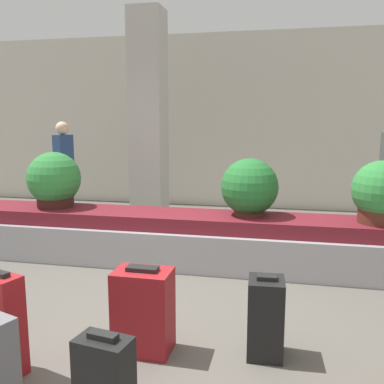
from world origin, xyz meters
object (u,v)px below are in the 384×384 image
at_px(pillar, 149,122).
at_px(potted_plant_1, 382,193).
at_px(suitcase_2, 143,311).
at_px(traveler_1, 64,160).
at_px(suitcase_0, 266,317).
at_px(potted_plant_2, 249,188).
at_px(suitcase_6, 3,325).
at_px(potted_plant_0, 54,181).

distance_m(pillar, potted_plant_1, 3.40).
relative_size(suitcase_2, traveler_1, 0.39).
relative_size(potted_plant_1, traveler_1, 0.40).
distance_m(suitcase_0, traveler_1, 5.42).
bearing_deg(suitcase_0, potted_plant_2, 95.15).
bearing_deg(potted_plant_2, suitcase_0, -81.79).
distance_m(pillar, suitcase_2, 3.80).
bearing_deg(suitcase_0, suitcase_6, -163.91).
bearing_deg(suitcase_6, pillar, 110.63).
xyz_separation_m(suitcase_2, potted_plant_0, (-1.79, 1.98, 0.60)).
bearing_deg(suitcase_6, potted_plant_1, 57.98).
height_order(pillar, potted_plant_2, pillar).
xyz_separation_m(suitcase_6, potted_plant_2, (1.37, 2.46, 0.55)).
relative_size(potted_plant_1, potted_plant_2, 1.02).
bearing_deg(pillar, suitcase_0, -60.32).
bearing_deg(potted_plant_0, pillar, 62.49).
height_order(suitcase_6, traveler_1, traveler_1).
xyz_separation_m(potted_plant_1, traveler_1, (-4.72, 2.17, 0.06)).
height_order(potted_plant_0, traveler_1, traveler_1).
distance_m(potted_plant_1, traveler_1, 5.20).
bearing_deg(potted_plant_1, suitcase_6, -139.09).
xyz_separation_m(suitcase_0, potted_plant_0, (-2.63, 1.86, 0.62)).
distance_m(suitcase_2, potted_plant_2, 2.17).
xyz_separation_m(pillar, suitcase_6, (0.24, -3.87, -1.27)).
distance_m(pillar, traveler_1, 1.99).
distance_m(suitcase_0, suitcase_2, 0.86).
relative_size(potted_plant_2, traveler_1, 0.40).
relative_size(suitcase_0, potted_plant_0, 0.88).
bearing_deg(suitcase_2, pillar, 107.39).
xyz_separation_m(suitcase_0, potted_plant_2, (-0.27, 1.89, 0.60)).
bearing_deg(traveler_1, potted_plant_1, 81.94).
bearing_deg(suitcase_2, suitcase_0, 8.43).
distance_m(suitcase_2, suitcase_6, 0.91).
relative_size(suitcase_6, potted_plant_0, 1.03).
height_order(suitcase_2, potted_plant_1, potted_plant_1).
bearing_deg(suitcase_2, potted_plant_2, 74.57).
height_order(potted_plant_1, traveler_1, traveler_1).
relative_size(suitcase_6, potted_plant_2, 1.09).
height_order(suitcase_2, potted_plant_0, potted_plant_0).
distance_m(pillar, suitcase_6, 4.08).
distance_m(suitcase_0, suitcase_6, 1.74).
bearing_deg(potted_plant_2, pillar, 138.74).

